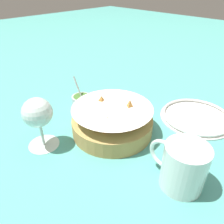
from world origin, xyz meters
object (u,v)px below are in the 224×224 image
(side_plate, at_px, (196,117))
(wine_glass, at_px, (38,115))
(food_basket, at_px, (112,121))
(sauce_cup, at_px, (82,101))
(beer_mug, at_px, (183,168))

(side_plate, bearing_deg, wine_glass, 60.59)
(food_basket, bearing_deg, wine_glass, 62.73)
(sauce_cup, relative_size, side_plate, 0.46)
(food_basket, relative_size, side_plate, 1.03)
(beer_mug, bearing_deg, food_basket, -6.83)
(sauce_cup, bearing_deg, beer_mug, 172.23)
(food_basket, distance_m, side_plate, 0.27)
(wine_glass, bearing_deg, sauce_cup, -66.42)
(sauce_cup, relative_size, wine_glass, 0.73)
(food_basket, bearing_deg, beer_mug, 173.17)
(wine_glass, distance_m, beer_mug, 0.35)
(sauce_cup, height_order, side_plate, sauce_cup)
(sauce_cup, xyz_separation_m, beer_mug, (-0.40, 0.05, 0.03))
(sauce_cup, bearing_deg, food_basket, 170.97)
(beer_mug, bearing_deg, side_plate, -70.02)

